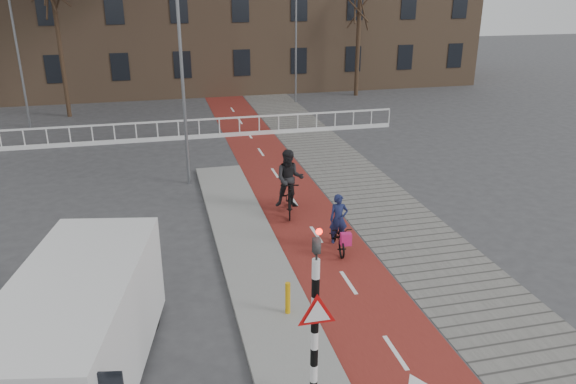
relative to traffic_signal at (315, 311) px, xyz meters
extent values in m
plane|color=#38383A|center=(0.60, 2.02, -1.99)|extent=(120.00, 120.00, 0.00)
cube|color=maroon|center=(2.10, 12.02, -1.98)|extent=(2.50, 60.00, 0.01)
cube|color=slate|center=(4.90, 12.02, -1.98)|extent=(3.00, 60.00, 0.01)
cube|color=gray|center=(-0.10, 6.02, -1.93)|extent=(1.80, 16.00, 0.12)
cylinder|color=black|center=(0.00, 0.02, -0.43)|extent=(0.14, 0.14, 2.88)
imported|color=black|center=(0.00, 0.02, 1.41)|extent=(0.13, 0.16, 0.80)
cylinder|color=#FF0C05|center=(0.00, -0.12, 1.59)|extent=(0.11, 0.02, 0.11)
cylinder|color=#D49A0B|center=(0.19, 2.86, -1.47)|extent=(0.12, 0.12, 0.79)
imported|color=black|center=(2.42, 5.90, -1.56)|extent=(0.69, 1.65, 0.84)
imported|color=#191F47|center=(2.42, 5.90, -1.01)|extent=(0.56, 0.40, 1.47)
cube|color=#D31D68|center=(2.47, 5.35, -1.39)|extent=(0.31, 0.22, 0.36)
imported|color=black|center=(1.70, 8.87, -1.35)|extent=(1.04, 2.17, 1.25)
imported|color=black|center=(1.70, 8.87, -0.76)|extent=(1.10, 0.94, 1.97)
cube|color=silver|center=(-4.18, 1.54, -0.73)|extent=(3.21, 5.78, 2.18)
cube|color=#1F9132|center=(-5.28, 1.54, -0.83)|extent=(0.70, 3.43, 0.55)
cube|color=#1F9132|center=(-3.08, 1.54, -0.83)|extent=(0.70, 3.43, 0.55)
cylinder|color=black|center=(-4.73, 3.54, -1.61)|extent=(0.42, 0.80, 0.76)
cylinder|color=black|center=(-2.91, 3.18, -1.61)|extent=(0.42, 0.80, 0.76)
cube|color=silver|center=(-4.40, 19.02, -1.04)|extent=(28.00, 0.08, 0.08)
cube|color=silver|center=(-4.40, 19.02, -1.89)|extent=(28.00, 0.10, 0.20)
cube|color=#7F6047|center=(-2.40, 34.02, 4.01)|extent=(46.00, 10.00, 12.00)
cylinder|color=#312115|center=(-7.20, 25.51, 1.77)|extent=(0.24, 0.24, 7.53)
cylinder|color=#312115|center=(10.84, 27.49, 1.33)|extent=(0.27, 0.27, 6.64)
cylinder|color=slate|center=(-1.37, 12.62, 1.71)|extent=(0.12, 0.12, 7.40)
cylinder|color=slate|center=(-8.93, 23.35, 2.40)|extent=(0.12, 0.12, 8.78)
cylinder|color=slate|center=(6.34, 26.28, 2.33)|extent=(0.12, 0.12, 8.64)
camera|label=1|loc=(-2.43, -8.05, 5.46)|focal=35.00mm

